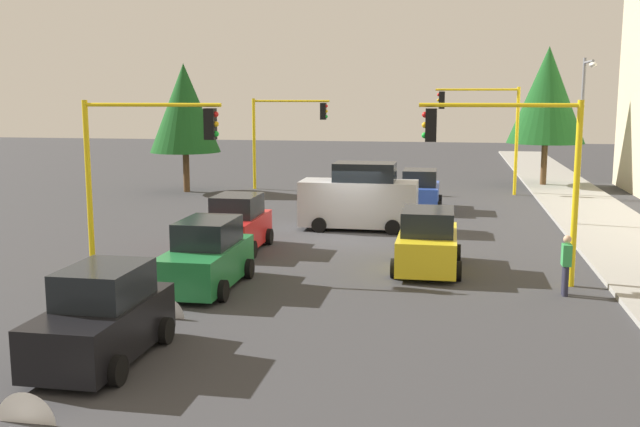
{
  "coord_description": "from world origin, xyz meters",
  "views": [
    {
      "loc": [
        27.5,
        3.96,
        5.49
      ],
      "look_at": [
        1.59,
        -0.73,
        1.2
      ],
      "focal_mm": 40.77,
      "sensor_mm": 36.0,
      "label": 1
    }
  ],
  "objects_px": {
    "delivery_van_silver": "(360,199)",
    "car_red": "(236,225)",
    "car_green": "(207,257)",
    "street_lamp_curbside": "(583,124)",
    "car_black": "(103,318)",
    "pedestrian_crossing": "(566,263)",
    "traffic_signal_near_left": "(511,154)",
    "car_yellow": "(428,242)",
    "tree_opposite_side": "(184,108)",
    "traffic_signal_near_right": "(141,150)",
    "tree_roadside_far": "(547,95)",
    "traffic_signal_far_right": "(285,125)",
    "car_blue": "(420,191)",
    "traffic_signal_far_left": "(485,119)"
  },
  "relations": [
    {
      "from": "car_red",
      "to": "delivery_van_silver",
      "type": "bearing_deg",
      "value": 141.8
    },
    {
      "from": "traffic_signal_far_left",
      "to": "car_green",
      "type": "distance_m",
      "value": 23.87
    },
    {
      "from": "tree_opposite_side",
      "to": "pedestrian_crossing",
      "type": "height_order",
      "value": "tree_opposite_side"
    },
    {
      "from": "car_black",
      "to": "pedestrian_crossing",
      "type": "bearing_deg",
      "value": 123.86
    },
    {
      "from": "tree_opposite_side",
      "to": "car_black",
      "type": "bearing_deg",
      "value": 16.92
    },
    {
      "from": "delivery_van_silver",
      "to": "car_yellow",
      "type": "height_order",
      "value": "delivery_van_silver"
    },
    {
      "from": "traffic_signal_near_left",
      "to": "tree_roadside_far",
      "type": "relative_size",
      "value": 0.64
    },
    {
      "from": "tree_roadside_far",
      "to": "pedestrian_crossing",
      "type": "bearing_deg",
      "value": -5.31
    },
    {
      "from": "tree_roadside_far",
      "to": "car_blue",
      "type": "relative_size",
      "value": 2.2
    },
    {
      "from": "tree_opposite_side",
      "to": "traffic_signal_far_right",
      "type": "bearing_deg",
      "value": 110.46
    },
    {
      "from": "tree_opposite_side",
      "to": "car_yellow",
      "type": "distance_m",
      "value": 22.35
    },
    {
      "from": "car_red",
      "to": "traffic_signal_near_right",
      "type": "bearing_deg",
      "value": -33.92
    },
    {
      "from": "delivery_van_silver",
      "to": "car_yellow",
      "type": "xyz_separation_m",
      "value": [
        6.73,
        3.02,
        -0.38
      ]
    },
    {
      "from": "car_green",
      "to": "car_red",
      "type": "relative_size",
      "value": 1.11
    },
    {
      "from": "car_green",
      "to": "car_black",
      "type": "relative_size",
      "value": 1.07
    },
    {
      "from": "traffic_signal_far_right",
      "to": "traffic_signal_far_left",
      "type": "relative_size",
      "value": 0.89
    },
    {
      "from": "street_lamp_curbside",
      "to": "car_green",
      "type": "xyz_separation_m",
      "value": [
        11.62,
        -12.08,
        -3.45
      ]
    },
    {
      "from": "street_lamp_curbside",
      "to": "car_blue",
      "type": "bearing_deg",
      "value": -121.12
    },
    {
      "from": "car_red",
      "to": "pedestrian_crossing",
      "type": "height_order",
      "value": "car_red"
    },
    {
      "from": "car_yellow",
      "to": "car_black",
      "type": "bearing_deg",
      "value": -34.82
    },
    {
      "from": "traffic_signal_far_right",
      "to": "tree_roadside_far",
      "type": "relative_size",
      "value": 0.64
    },
    {
      "from": "car_green",
      "to": "car_yellow",
      "type": "distance_m",
      "value": 7.0
    },
    {
      "from": "car_black",
      "to": "traffic_signal_near_right",
      "type": "bearing_deg",
      "value": -162.27
    },
    {
      "from": "delivery_van_silver",
      "to": "car_black",
      "type": "distance_m",
      "value": 16.31
    },
    {
      "from": "car_green",
      "to": "traffic_signal_near_left",
      "type": "bearing_deg",
      "value": 103.26
    },
    {
      "from": "car_black",
      "to": "traffic_signal_far_left",
      "type": "bearing_deg",
      "value": 162.44
    },
    {
      "from": "car_black",
      "to": "pedestrian_crossing",
      "type": "distance_m",
      "value": 12.38
    },
    {
      "from": "traffic_signal_far_left",
      "to": "pedestrian_crossing",
      "type": "xyz_separation_m",
      "value": [
        21.05,
        1.43,
        -3.29
      ]
    },
    {
      "from": "tree_opposite_side",
      "to": "traffic_signal_near_right",
      "type": "bearing_deg",
      "value": 16.57
    },
    {
      "from": "traffic_signal_far_left",
      "to": "street_lamp_curbside",
      "type": "height_order",
      "value": "street_lamp_curbside"
    },
    {
      "from": "car_blue",
      "to": "car_yellow",
      "type": "relative_size",
      "value": 0.94
    },
    {
      "from": "traffic_signal_far_right",
      "to": "car_green",
      "type": "distance_m",
      "value": 22.37
    },
    {
      "from": "street_lamp_curbside",
      "to": "delivery_van_silver",
      "type": "xyz_separation_m",
      "value": [
        1.61,
        -8.91,
        -3.07
      ]
    },
    {
      "from": "car_yellow",
      "to": "car_black",
      "type": "xyz_separation_m",
      "value": [
        9.22,
        -6.41,
        -0.0
      ]
    },
    {
      "from": "delivery_van_silver",
      "to": "car_red",
      "type": "relative_size",
      "value": 1.29
    },
    {
      "from": "traffic_signal_near_left",
      "to": "car_green",
      "type": "relative_size",
      "value": 1.29
    },
    {
      "from": "traffic_signal_near_left",
      "to": "car_yellow",
      "type": "xyz_separation_m",
      "value": [
        -1.27,
        -2.34,
        -2.92
      ]
    },
    {
      "from": "tree_opposite_side",
      "to": "car_green",
      "type": "height_order",
      "value": "tree_opposite_side"
    },
    {
      "from": "car_black",
      "to": "tree_opposite_side",
      "type": "bearing_deg",
      "value": -163.08
    },
    {
      "from": "tree_opposite_side",
      "to": "car_red",
      "type": "relative_size",
      "value": 1.95
    },
    {
      "from": "tree_opposite_side",
      "to": "car_blue",
      "type": "relative_size",
      "value": 1.91
    },
    {
      "from": "street_lamp_curbside",
      "to": "car_blue",
      "type": "xyz_separation_m",
      "value": [
        -4.03,
        -6.68,
        -3.45
      ]
    },
    {
      "from": "traffic_signal_far_right",
      "to": "car_green",
      "type": "relative_size",
      "value": 1.28
    },
    {
      "from": "street_lamp_curbside",
      "to": "delivery_van_silver",
      "type": "relative_size",
      "value": 1.46
    },
    {
      "from": "traffic_signal_near_right",
      "to": "car_red",
      "type": "relative_size",
      "value": 1.44
    },
    {
      "from": "traffic_signal_near_right",
      "to": "traffic_signal_far_right",
      "type": "bearing_deg",
      "value": 179.98
    },
    {
      "from": "traffic_signal_far_left",
      "to": "car_red",
      "type": "bearing_deg",
      "value": -28.82
    },
    {
      "from": "traffic_signal_far_left",
      "to": "car_black",
      "type": "distance_m",
      "value": 29.5
    },
    {
      "from": "delivery_van_silver",
      "to": "pedestrian_crossing",
      "type": "xyz_separation_m",
      "value": [
        9.05,
        6.88,
        -0.37
      ]
    },
    {
      "from": "car_green",
      "to": "tree_roadside_far",
      "type": "bearing_deg",
      "value": 154.55
    }
  ]
}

